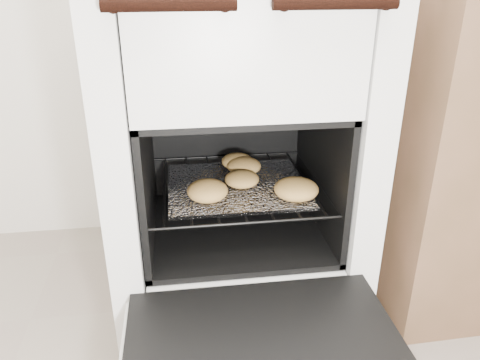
# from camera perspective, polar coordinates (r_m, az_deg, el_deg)

# --- Properties ---
(stove) EXTENTS (0.65, 0.73, 1.00)m
(stove) POSITION_cam_1_polar(r_m,az_deg,el_deg) (1.32, -0.95, 4.96)
(stove) COLOR white
(stove) RESTS_ON ground
(oven_door) EXTENTS (0.59, 0.46, 0.04)m
(oven_door) POSITION_cam_1_polar(r_m,az_deg,el_deg) (1.00, 3.28, -20.94)
(oven_door) COLOR black
(oven_door) RESTS_ON stove
(oven_rack) EXTENTS (0.47, 0.46, 0.01)m
(oven_rack) POSITION_cam_1_polar(r_m,az_deg,el_deg) (1.30, -0.53, -0.56)
(oven_rack) COLOR black
(oven_rack) RESTS_ON stove
(foil_sheet) EXTENTS (0.37, 0.33, 0.01)m
(foil_sheet) POSITION_cam_1_polar(r_m,az_deg,el_deg) (1.27, -0.40, -0.70)
(foil_sheet) COLOR white
(foil_sheet) RESTS_ON oven_rack
(baked_rolls) EXTENTS (0.38, 0.36, 0.05)m
(baked_rolls) POSITION_cam_1_polar(r_m,az_deg,el_deg) (1.25, 1.01, 0.17)
(baked_rolls) COLOR tan
(baked_rolls) RESTS_ON foil_sheet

